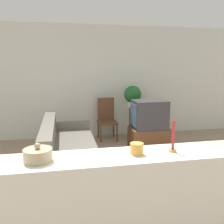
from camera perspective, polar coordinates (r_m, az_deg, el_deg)
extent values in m
plane|color=gray|center=(3.22, -1.70, -22.28)|extent=(14.00, 14.00, 0.00)
cube|color=silver|center=(6.13, -7.17, 6.81)|extent=(9.00, 0.06, 2.70)
cube|color=#605B51|center=(4.36, -9.54, -9.93)|extent=(0.88, 2.09, 0.46)
cube|color=#605B51|center=(4.24, -14.29, -4.83)|extent=(0.20, 2.09, 0.37)
cube|color=#605B51|center=(3.44, -9.03, -14.37)|extent=(0.88, 0.16, 0.61)
cube|color=#605B51|center=(5.26, -9.92, -5.50)|extent=(0.88, 0.16, 0.61)
cube|color=brown|center=(5.45, 8.39, -5.84)|extent=(0.80, 0.56, 0.43)
cube|color=#333338|center=(5.32, 8.54, -0.53)|extent=(0.69, 0.53, 0.59)
cube|color=#4C6B93|center=(5.22, 4.91, -0.68)|extent=(0.02, 0.43, 0.46)
cube|color=brown|center=(5.86, -1.06, -2.40)|extent=(0.44, 0.44, 0.04)
cube|color=brown|center=(6.00, -1.42, 0.72)|extent=(0.40, 0.04, 0.54)
cylinder|color=brown|center=(5.71, -2.60, -5.10)|extent=(0.04, 0.04, 0.41)
cylinder|color=brown|center=(5.77, 1.14, -4.90)|extent=(0.04, 0.04, 0.41)
cylinder|color=brown|center=(6.07, -3.15, -4.14)|extent=(0.04, 0.04, 0.41)
cylinder|color=brown|center=(6.13, 0.38, -3.97)|extent=(0.04, 0.04, 0.41)
cylinder|color=brown|center=(6.11, 4.65, -2.36)|extent=(0.16, 0.16, 0.76)
cylinder|color=white|center=(6.03, 4.71, 1.77)|extent=(0.25, 0.25, 0.13)
sphere|color=#23602D|center=(6.00, 4.74, 4.05)|extent=(0.41, 0.41, 0.41)
cube|color=white|center=(2.41, 1.06, -20.91)|extent=(2.97, 0.44, 0.98)
cylinder|color=tan|center=(2.14, -16.59, -9.42)|extent=(0.23, 0.23, 0.10)
sphere|color=tan|center=(2.11, -16.70, -7.43)|extent=(0.05, 0.05, 0.05)
cylinder|color=gold|center=(2.22, 5.68, -8.34)|extent=(0.12, 0.12, 0.10)
cylinder|color=#B7933D|center=(2.35, 13.67, -8.55)|extent=(0.07, 0.07, 0.02)
cylinder|color=#B7282D|center=(2.31, 13.82, -5.14)|extent=(0.02, 0.02, 0.27)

